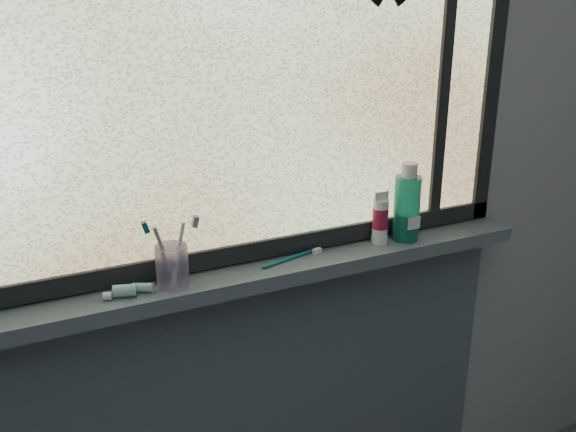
{
  "coord_description": "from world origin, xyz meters",
  "views": [
    {
      "loc": [
        -0.58,
        -0.17,
        1.71
      ],
      "look_at": [
        0.01,
        1.05,
        1.22
      ],
      "focal_mm": 40.0,
      "sensor_mm": 36.0,
      "label": 1
    }
  ],
  "objects": [
    {
      "name": "frame_mullion",
      "position": [
        0.6,
        1.28,
        1.53
      ],
      "size": [
        0.03,
        0.03,
        1.0
      ],
      "primitive_type": "cube",
      "color": "black",
      "rests_on": "wall_back"
    },
    {
      "name": "frame_right",
      "position": [
        0.78,
        1.28,
        1.53
      ],
      "size": [
        0.05,
        0.03,
        1.1
      ],
      "primitive_type": "cube",
      "color": "black",
      "rests_on": "wall_back"
    },
    {
      "name": "cream_tube",
      "position": [
        0.39,
        1.24,
        1.1
      ],
      "size": [
        0.04,
        0.04,
        0.11
      ],
      "primitive_type": "cylinder",
      "rotation": [
        0.0,
        0.0,
        -0.03
      ],
      "color": "silver",
      "rests_on": "windowsill"
    },
    {
      "name": "window_pane",
      "position": [
        0.0,
        1.28,
        1.53
      ],
      "size": [
        1.5,
        0.01,
        1.0
      ],
      "primitive_type": "cube",
      "color": "silver",
      "rests_on": "wall_back"
    },
    {
      "name": "wall_back",
      "position": [
        0.0,
        1.3,
        1.25
      ],
      "size": [
        3.0,
        0.01,
        2.5
      ],
      "primitive_type": "cube",
      "color": "#9EA3A8",
      "rests_on": "ground"
    },
    {
      "name": "frame_bottom",
      "position": [
        0.0,
        1.28,
        1.05
      ],
      "size": [
        1.6,
        0.03,
        0.05
      ],
      "primitive_type": "cube",
      "color": "black",
      "rests_on": "windowsill"
    },
    {
      "name": "toothpaste_tube",
      "position": [
        -0.32,
        1.21,
        1.03
      ],
      "size": [
        0.17,
        0.09,
        0.03
      ],
      "primitive_type": null,
      "rotation": [
        0.0,
        0.0,
        -0.35
      ],
      "color": "white",
      "rests_on": "windowsill"
    },
    {
      "name": "sill_apron",
      "position": [
        0.0,
        1.29,
        0.49
      ],
      "size": [
        1.62,
        0.02,
        0.98
      ],
      "primitive_type": "cube",
      "color": "#4B5965",
      "rests_on": "floor"
    },
    {
      "name": "toothbrush_lying",
      "position": [
        0.1,
        1.24,
        1.03
      ],
      "size": [
        0.21,
        0.07,
        0.01
      ],
      "primitive_type": null,
      "rotation": [
        0.0,
        0.0,
        0.26
      ],
      "color": "#0B606A",
      "rests_on": "windowsill"
    },
    {
      "name": "toothbrush_cup",
      "position": [
        -0.22,
        1.22,
        1.07
      ],
      "size": [
        0.09,
        0.09,
        0.1
      ],
      "primitive_type": "cylinder",
      "rotation": [
        0.0,
        0.0,
        -0.09
      ],
      "color": "#B0A0D4",
      "rests_on": "windowsill"
    },
    {
      "name": "mouthwash_bottle",
      "position": [
        0.47,
        1.23,
        1.13
      ],
      "size": [
        0.08,
        0.08,
        0.19
      ],
      "primitive_type": "cylinder",
      "rotation": [
        0.0,
        0.0,
        -0.02
      ],
      "color": "#1C9277",
      "rests_on": "windowsill"
    },
    {
      "name": "windowsill",
      "position": [
        0.0,
        1.23,
        1.0
      ],
      "size": [
        1.62,
        0.14,
        0.04
      ],
      "primitive_type": "cube",
      "color": "#4B5965",
      "rests_on": "wall_back"
    }
  ]
}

